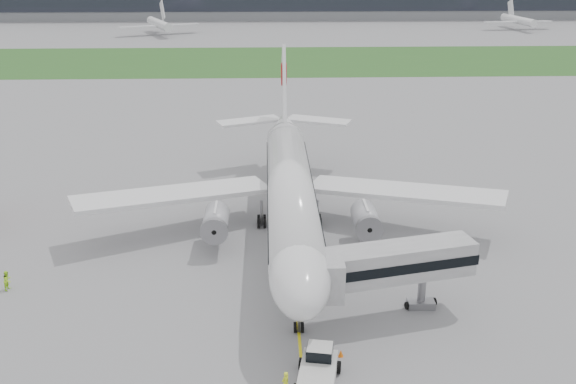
{
  "coord_description": "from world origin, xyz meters",
  "views": [
    {
      "loc": [
        -2.49,
        -61.01,
        30.45
      ],
      "look_at": [
        -0.32,
        2.0,
        6.07
      ],
      "focal_mm": 40.0,
      "sensor_mm": 36.0,
      "label": 1
    }
  ],
  "objects_px": {
    "pushback_tug": "(318,368)",
    "ground_crew_near": "(285,383)",
    "jet_bridge": "(386,265)",
    "airliner": "(290,186)"
  },
  "relations": [
    {
      "from": "pushback_tug",
      "to": "ground_crew_near",
      "type": "xyz_separation_m",
      "value": [
        -2.49,
        -1.43,
        -0.16
      ]
    },
    {
      "from": "jet_bridge",
      "to": "pushback_tug",
      "type": "bearing_deg",
      "value": -139.99
    },
    {
      "from": "pushback_tug",
      "to": "jet_bridge",
      "type": "bearing_deg",
      "value": 63.89
    },
    {
      "from": "airliner",
      "to": "pushback_tug",
      "type": "bearing_deg",
      "value": -87.56
    },
    {
      "from": "airliner",
      "to": "jet_bridge",
      "type": "xyz_separation_m",
      "value": [
        7.51,
        -17.8,
        -0.57
      ]
    },
    {
      "from": "airliner",
      "to": "ground_crew_near",
      "type": "height_order",
      "value": "airliner"
    },
    {
      "from": "ground_crew_near",
      "to": "pushback_tug",
      "type": "bearing_deg",
      "value": 165.76
    },
    {
      "from": "pushback_tug",
      "to": "ground_crew_near",
      "type": "distance_m",
      "value": 2.87
    },
    {
      "from": "pushback_tug",
      "to": "jet_bridge",
      "type": "distance_m",
      "value": 11.42
    },
    {
      "from": "jet_bridge",
      "to": "airliner",
      "type": "bearing_deg",
      "value": 99.51
    }
  ]
}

